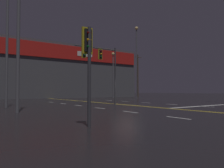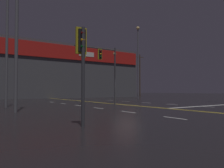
% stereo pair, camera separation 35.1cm
% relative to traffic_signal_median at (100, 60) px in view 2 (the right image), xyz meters
% --- Properties ---
extents(ground_plane, '(200.00, 200.00, 0.00)m').
position_rel_traffic_signal_median_xyz_m(ground_plane, '(1.99, -1.55, -4.22)').
color(ground_plane, black).
extents(road_markings, '(12.04, 60.00, 0.01)m').
position_rel_traffic_signal_median_xyz_m(road_markings, '(2.63, -2.32, -4.22)').
color(road_markings, gold).
rests_on(road_markings, ground).
extents(traffic_signal_median, '(4.37, 0.36, 5.54)m').
position_rel_traffic_signal_median_xyz_m(traffic_signal_median, '(0.00, 0.00, 0.00)').
color(traffic_signal_median, '#38383D').
rests_on(traffic_signal_median, ground).
extents(traffic_signal_corner_southwest, '(0.42, 0.36, 3.65)m').
position_rel_traffic_signal_median_xyz_m(traffic_signal_corner_southwest, '(-6.82, -10.30, -1.54)').
color(traffic_signal_corner_southwest, '#38383D').
rests_on(traffic_signal_corner_southwest, ground).
extents(streetlight_near_left, '(0.56, 0.56, 8.56)m').
position_rel_traffic_signal_median_xyz_m(streetlight_near_left, '(12.79, 16.14, 1.32)').
color(streetlight_near_left, '#59595E').
rests_on(streetlight_near_left, ground).
extents(streetlight_median_approach, '(0.56, 0.56, 12.22)m').
position_rel_traffic_signal_median_xyz_m(streetlight_median_approach, '(13.68, 10.46, 3.31)').
color(streetlight_median_approach, '#59595E').
rests_on(streetlight_median_approach, ground).
extents(streetlight_far_median, '(0.56, 0.56, 9.59)m').
position_rel_traffic_signal_median_xyz_m(streetlight_far_median, '(-7.71, 1.48, 1.89)').
color(streetlight_far_median, '#59595E').
rests_on(streetlight_far_median, ground).
extents(building_backdrop, '(39.16, 10.23, 10.17)m').
position_rel_traffic_signal_median_xyz_m(building_backdrop, '(1.99, 25.13, 0.88)').
color(building_backdrop, '#4C4C51').
rests_on(building_backdrop, ground).
extents(utility_pole_row, '(44.03, 0.26, 12.94)m').
position_rel_traffic_signal_median_xyz_m(utility_pole_row, '(-0.37, 21.05, 1.77)').
color(utility_pole_row, '#4C3828').
rests_on(utility_pole_row, ground).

